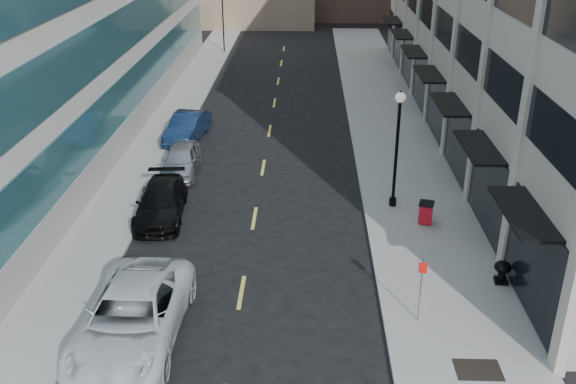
# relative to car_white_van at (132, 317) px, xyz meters

# --- Properties ---
(sidewalk_right) EXTENTS (5.00, 80.00, 0.15)m
(sidewalk_right) POSITION_rel_car_white_van_xyz_m (10.70, 14.94, -0.85)
(sidewalk_right) COLOR gray
(sidewalk_right) RESTS_ON ground
(sidewalk_left) EXTENTS (3.00, 80.00, 0.15)m
(sidewalk_left) POSITION_rel_car_white_van_xyz_m (-3.30, 14.94, -0.85)
(sidewalk_left) COLOR gray
(sidewalk_left) RESTS_ON ground
(grate_far) EXTENTS (1.40, 1.00, 0.01)m
(grate_far) POSITION_rel_car_white_van_xyz_m (10.80, -1.26, -0.77)
(grate_far) COLOR black
(grate_far) RESTS_ON sidewalk_right
(road_centerline) EXTENTS (0.15, 68.20, 0.01)m
(road_centerline) POSITION_rel_car_white_van_xyz_m (3.20, 11.94, -0.92)
(road_centerline) COLOR #D8CC4C
(road_centerline) RESTS_ON ground
(car_white_van) EXTENTS (3.21, 6.74, 1.86)m
(car_white_van) POSITION_rel_car_white_van_xyz_m (0.00, 0.00, 0.00)
(car_white_van) COLOR silver
(car_white_van) RESTS_ON ground
(car_black_pickup) EXTENTS (2.44, 5.20, 1.47)m
(car_black_pickup) POSITION_rel_car_white_van_xyz_m (-0.99, 8.94, -0.19)
(car_black_pickup) COLOR black
(car_black_pickup) RESTS_ON ground
(car_silver_sedan) EXTENTS (1.87, 4.42, 1.49)m
(car_silver_sedan) POSITION_rel_car_white_van_xyz_m (-1.01, 14.00, -0.18)
(car_silver_sedan) COLOR #95979D
(car_silver_sedan) RESTS_ON ground
(car_blue_sedan) EXTENTS (2.31, 4.96, 1.57)m
(car_blue_sedan) POSITION_rel_car_white_van_xyz_m (-1.60, 19.21, -0.14)
(car_blue_sedan) COLOR #122444
(car_blue_sedan) RESTS_ON ground
(trash_bin) EXTENTS (0.77, 0.77, 1.01)m
(trash_bin) POSITION_rel_car_white_van_xyz_m (10.76, 8.41, -0.24)
(trash_bin) COLOR red
(trash_bin) RESTS_ON sidewalk_right
(lamppost) EXTENTS (0.46, 0.46, 5.53)m
(lamppost) POSITION_rel_car_white_van_xyz_m (9.55, 10.16, 2.47)
(lamppost) COLOR black
(lamppost) RESTS_ON sidewalk_right
(sign_post) EXTENTS (0.28, 0.11, 2.41)m
(sign_post) POSITION_rel_car_white_van_xyz_m (9.35, 1.22, 0.77)
(sign_post) COLOR slate
(sign_post) RESTS_ON sidewalk_right
(urn_planter) EXTENTS (0.63, 0.63, 0.88)m
(urn_planter) POSITION_rel_car_white_van_xyz_m (12.80, 3.68, -0.24)
(urn_planter) COLOR black
(urn_planter) RESTS_ON sidewalk_right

